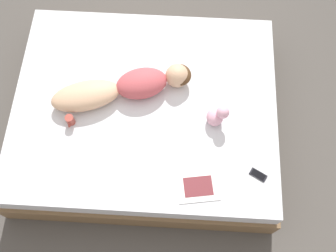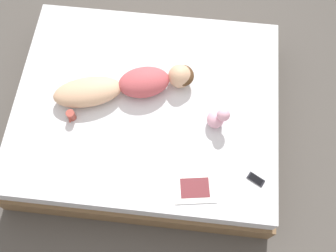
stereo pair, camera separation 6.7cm
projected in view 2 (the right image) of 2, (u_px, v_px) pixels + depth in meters
The scene contains 7 objects.
ground_plane at pixel (149, 124), 3.84m from camera, with size 12.00×12.00×0.00m, color #4C4742.
bed at pixel (148, 114), 3.62m from camera, with size 1.94×2.34×0.49m.
person at pixel (128, 85), 3.35m from camera, with size 0.58×1.23×0.20m.
open_magazine at pixel (194, 174), 3.13m from camera, with size 0.54×0.40×0.01m.
coffee_mug at pixel (71, 115), 3.29m from camera, with size 0.10×0.07×0.09m.
cell_phone at pixel (256, 179), 3.11m from camera, with size 0.12×0.15×0.01m.
plush_toy at pixel (218, 118), 3.23m from camera, with size 0.16×0.18×0.22m.
Camera 2 is at (1.52, 0.36, 3.52)m, focal length 42.00 mm.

